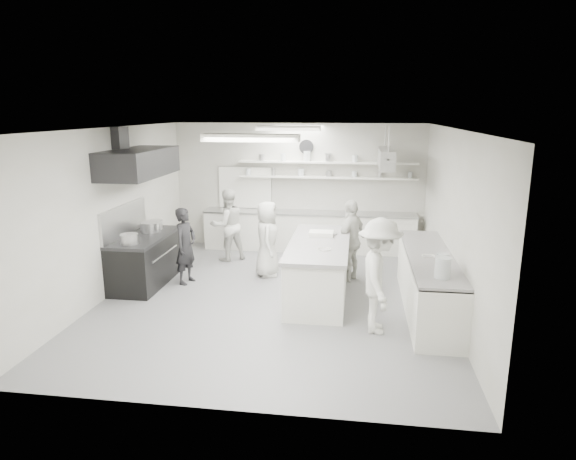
# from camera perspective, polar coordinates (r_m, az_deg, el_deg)

# --- Properties ---
(floor) EXTENTS (6.00, 7.00, 0.02)m
(floor) POSITION_cam_1_polar(r_m,az_deg,el_deg) (9.08, -1.55, -7.78)
(floor) COLOR gray
(floor) RESTS_ON ground
(ceiling) EXTENTS (6.00, 7.00, 0.02)m
(ceiling) POSITION_cam_1_polar(r_m,az_deg,el_deg) (8.46, -1.69, 11.63)
(ceiling) COLOR white
(ceiling) RESTS_ON wall_back
(wall_back) EXTENTS (6.00, 0.04, 3.00)m
(wall_back) POSITION_cam_1_polar(r_m,az_deg,el_deg) (12.05, 1.16, 5.02)
(wall_back) COLOR beige
(wall_back) RESTS_ON floor
(wall_front) EXTENTS (6.00, 0.04, 3.00)m
(wall_front) POSITION_cam_1_polar(r_m,az_deg,el_deg) (5.35, -7.90, -6.20)
(wall_front) COLOR beige
(wall_front) RESTS_ON floor
(wall_left) EXTENTS (0.04, 7.00, 3.00)m
(wall_left) POSITION_cam_1_polar(r_m,az_deg,el_deg) (9.60, -19.57, 2.01)
(wall_left) COLOR beige
(wall_left) RESTS_ON floor
(wall_right) EXTENTS (0.04, 7.00, 3.00)m
(wall_right) POSITION_cam_1_polar(r_m,az_deg,el_deg) (8.67, 18.33, 0.93)
(wall_right) COLOR beige
(wall_right) RESTS_ON floor
(stove) EXTENTS (0.80, 1.80, 0.90)m
(stove) POSITION_cam_1_polar(r_m,az_deg,el_deg) (10.03, -16.03, -3.45)
(stove) COLOR black
(stove) RESTS_ON floor
(exhaust_hood) EXTENTS (0.85, 2.00, 0.50)m
(exhaust_hood) POSITION_cam_1_polar(r_m,az_deg,el_deg) (9.66, -16.76, 7.39)
(exhaust_hood) COLOR #28282A
(exhaust_hood) RESTS_ON wall_left
(back_counter) EXTENTS (5.00, 0.60, 0.92)m
(back_counter) POSITION_cam_1_polar(r_m,az_deg,el_deg) (11.93, 2.39, -0.17)
(back_counter) COLOR white
(back_counter) RESTS_ON floor
(shelf_lower) EXTENTS (4.20, 0.26, 0.04)m
(shelf_lower) POSITION_cam_1_polar(r_m,az_deg,el_deg) (11.83, 4.47, 6.04)
(shelf_lower) COLOR white
(shelf_lower) RESTS_ON wall_back
(shelf_upper) EXTENTS (4.20, 0.26, 0.04)m
(shelf_upper) POSITION_cam_1_polar(r_m,az_deg,el_deg) (11.79, 4.51, 7.72)
(shelf_upper) COLOR white
(shelf_upper) RESTS_ON wall_back
(pass_through_window) EXTENTS (1.30, 0.04, 1.00)m
(pass_through_window) POSITION_cam_1_polar(r_m,az_deg,el_deg) (12.26, -4.92, 4.88)
(pass_through_window) COLOR black
(pass_through_window) RESTS_ON wall_back
(wall_clock) EXTENTS (0.32, 0.05, 0.32)m
(wall_clock) POSITION_cam_1_polar(r_m,az_deg,el_deg) (11.89, 2.13, 9.50)
(wall_clock) COLOR white
(wall_clock) RESTS_ON wall_back
(right_counter) EXTENTS (0.74, 3.30, 0.94)m
(right_counter) POSITION_cam_1_polar(r_m,az_deg,el_deg) (8.70, 15.77, -5.91)
(right_counter) COLOR white
(right_counter) RESTS_ON floor
(pot_rack) EXTENTS (0.30, 1.60, 0.40)m
(pot_rack) POSITION_cam_1_polar(r_m,az_deg,el_deg) (10.80, 11.17, 8.04)
(pot_rack) COLOR #B1B1B1
(pot_rack) RESTS_ON ceiling
(light_fixture_front) EXTENTS (1.30, 0.25, 0.10)m
(light_fixture_front) POSITION_cam_1_polar(r_m,az_deg,el_deg) (6.70, -4.31, 10.48)
(light_fixture_front) COLOR white
(light_fixture_front) RESTS_ON ceiling
(light_fixture_rear) EXTENTS (1.30, 0.25, 0.10)m
(light_fixture_rear) POSITION_cam_1_polar(r_m,az_deg,el_deg) (10.24, 0.04, 11.59)
(light_fixture_rear) COLOR white
(light_fixture_rear) RESTS_ON ceiling
(prep_island) EXTENTS (0.97, 2.61, 0.96)m
(prep_island) POSITION_cam_1_polar(r_m,az_deg,el_deg) (9.03, 3.55, -4.62)
(prep_island) COLOR white
(prep_island) RESTS_ON floor
(stove_pot) EXTENTS (0.37, 0.37, 0.24)m
(stove_pot) POSITION_cam_1_polar(r_m,az_deg,el_deg) (10.17, -15.49, 0.21)
(stove_pot) COLOR #B1B1B1
(stove_pot) RESTS_ON stove
(cook_stove) EXTENTS (0.48, 0.62, 1.49)m
(cook_stove) POSITION_cam_1_polar(r_m,az_deg,el_deg) (9.80, -11.64, -1.79)
(cook_stove) COLOR black
(cook_stove) RESTS_ON floor
(cook_back) EXTENTS (0.99, 0.96, 1.61)m
(cook_back) POSITION_cam_1_polar(r_m,az_deg,el_deg) (11.15, -6.93, 0.58)
(cook_back) COLOR silver
(cook_back) RESTS_ON floor
(cook_island_left) EXTENTS (0.60, 0.82, 1.53)m
(cook_island_left) POSITION_cam_1_polar(r_m,az_deg,el_deg) (10.04, -2.39, -1.03)
(cook_island_left) COLOR silver
(cook_island_left) RESTS_ON floor
(cook_island_right) EXTENTS (0.80, 1.02, 1.61)m
(cook_island_right) POSITION_cam_1_polar(r_m,az_deg,el_deg) (9.84, 7.24, -1.19)
(cook_island_right) COLOR silver
(cook_island_right) RESTS_ON floor
(cook_right) EXTENTS (0.69, 1.16, 1.76)m
(cook_right) POSITION_cam_1_polar(r_m,az_deg,el_deg) (7.59, 10.41, -5.21)
(cook_right) COLOR silver
(cook_right) RESTS_ON floor
(bowl_island_a) EXTENTS (0.34, 0.34, 0.07)m
(bowl_island_a) POSITION_cam_1_polar(r_m,az_deg,el_deg) (9.48, 4.80, -0.50)
(bowl_island_a) COLOR #B1B1B1
(bowl_island_a) RESTS_ON prep_island
(bowl_island_b) EXTENTS (0.28, 0.28, 0.07)m
(bowl_island_b) POSITION_cam_1_polar(r_m,az_deg,el_deg) (8.39, 4.18, -2.39)
(bowl_island_b) COLOR white
(bowl_island_b) RESTS_ON prep_island
(bowl_right) EXTENTS (0.21, 0.21, 0.05)m
(bowl_right) POSITION_cam_1_polar(r_m,az_deg,el_deg) (8.42, 15.77, -3.01)
(bowl_right) COLOR white
(bowl_right) RESTS_ON right_counter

